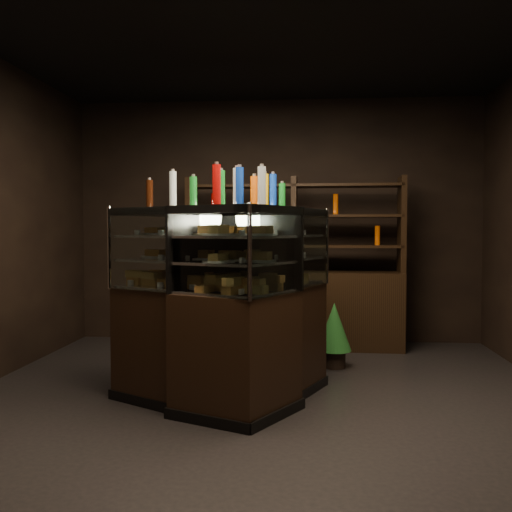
# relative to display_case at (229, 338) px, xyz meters

# --- Properties ---
(ground) EXTENTS (5.00, 5.00, 0.00)m
(ground) POSITION_rel_display_case_xyz_m (0.25, 0.11, -0.52)
(ground) COLOR black
(ground) RESTS_ON ground
(room_shell) EXTENTS (5.02, 5.02, 3.01)m
(room_shell) POSITION_rel_display_case_xyz_m (0.25, 0.11, 1.42)
(room_shell) COLOR black
(room_shell) RESTS_ON ground
(display_case) EXTENTS (1.82, 1.62, 1.58)m
(display_case) POSITION_rel_display_case_xyz_m (0.00, 0.00, 0.00)
(display_case) COLOR black
(display_case) RESTS_ON ground
(food_display) EXTENTS (1.37, 1.28, 0.48)m
(food_display) POSITION_rel_display_case_xyz_m (0.00, -0.01, 0.66)
(food_display) COLOR #CB8348
(food_display) RESTS_ON display_case
(bottles_top) EXTENTS (1.20, 1.14, 0.30)m
(bottles_top) POSITION_rel_display_case_xyz_m (-0.00, 0.00, 1.19)
(bottles_top) COLOR black
(bottles_top) RESTS_ON display_case
(potted_conifer) EXTENTS (0.35, 0.35, 0.74)m
(potted_conifer) POSITION_rel_display_case_xyz_m (0.90, 1.23, -0.10)
(potted_conifer) COLOR black
(potted_conifer) RESTS_ON ground
(back_shelving) EXTENTS (2.53, 0.50, 2.00)m
(back_shelving) POSITION_rel_display_case_xyz_m (0.48, 2.16, 0.08)
(back_shelving) COLOR black
(back_shelving) RESTS_ON ground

